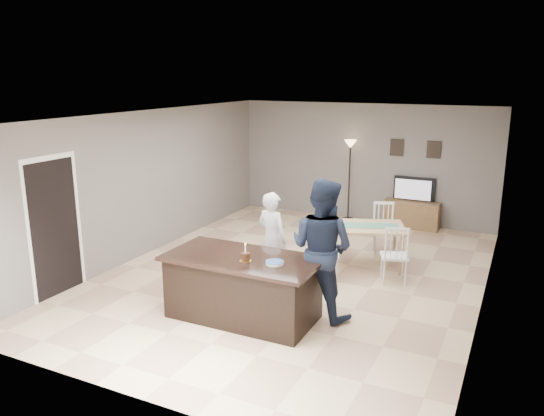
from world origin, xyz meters
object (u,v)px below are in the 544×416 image
at_px(kitchen_island, 243,287).
at_px(birthday_cake, 245,257).
at_px(television, 413,189).
at_px(floor_lamp, 350,158).
at_px(tv_console, 411,215).
at_px(woman, 272,239).
at_px(man, 322,248).
at_px(dining_table, 357,233).
at_px(plate_stack, 275,263).

distance_m(kitchen_island, birthday_cake, 0.53).
xyz_separation_m(television, floor_lamp, (-1.47, -0.05, 0.59)).
bearing_deg(tv_console, woman, -107.30).
xyz_separation_m(tv_console, birthday_cake, (-1.08, -5.70, 0.66)).
relative_size(woman, man, 0.78).
height_order(television, woman, woman).
distance_m(tv_console, floor_lamp, 1.87).
height_order(man, birthday_cake, man).
distance_m(television, dining_table, 3.01).
bearing_deg(plate_stack, television, 83.26).
relative_size(plate_stack, floor_lamp, 0.13).
relative_size(tv_console, dining_table, 0.53).
relative_size(kitchen_island, dining_table, 0.96).
bearing_deg(kitchen_island, dining_table, 72.67).
bearing_deg(television, man, 87.19).
bearing_deg(dining_table, kitchen_island, -128.35).
xyz_separation_m(kitchen_island, television, (1.20, 5.64, 0.41)).
height_order(kitchen_island, man, man).
height_order(television, birthday_cake, birthday_cake).
relative_size(television, birthday_cake, 3.66).
bearing_deg(dining_table, floor_lamp, 89.53).
height_order(plate_stack, floor_lamp, floor_lamp).
distance_m(television, woman, 4.61).
xyz_separation_m(television, woman, (-1.35, -4.40, -0.09)).
bearing_deg(birthday_cake, woman, 100.97).
distance_m(tv_console, woman, 4.56).
bearing_deg(dining_table, plate_stack, -117.38).
distance_m(kitchen_island, plate_stack, 0.71).
height_order(tv_console, man, man).
bearing_deg(television, dining_table, 82.93).
height_order(woman, birthday_cake, woman).
xyz_separation_m(television, plate_stack, (-0.67, -5.71, 0.06)).
bearing_deg(kitchen_island, birthday_cake, -48.81).
bearing_deg(dining_table, man, -107.77).
bearing_deg(tv_console, birthday_cake, -100.77).
bearing_deg(plate_stack, tv_console, 83.18).
bearing_deg(kitchen_island, plate_stack, -7.84).
xyz_separation_m(man, dining_table, (-0.12, 2.11, -0.36)).
height_order(kitchen_island, woman, woman).
height_order(kitchen_island, dining_table, dining_table).
xyz_separation_m(dining_table, floor_lamp, (-1.10, 2.93, 0.83)).
height_order(woman, man, man).
bearing_deg(floor_lamp, tv_console, -0.78).
xyz_separation_m(birthday_cake, dining_table, (0.72, 2.79, -0.33)).
relative_size(birthday_cake, plate_stack, 1.00).
bearing_deg(floor_lamp, television, 1.95).
xyz_separation_m(kitchen_island, man, (0.95, 0.55, 0.54)).
bearing_deg(birthday_cake, kitchen_island, 131.19).
bearing_deg(television, tv_console, 90.00).
distance_m(kitchen_island, tv_console, 5.70).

